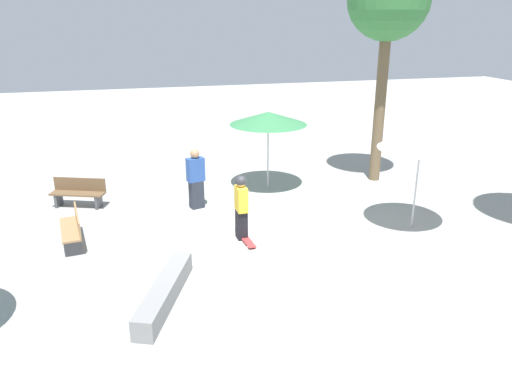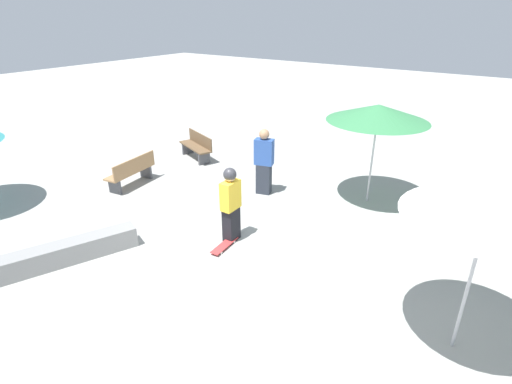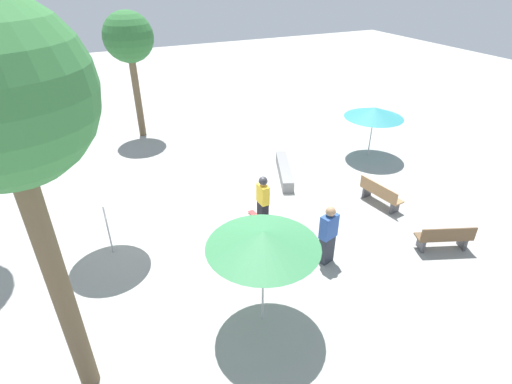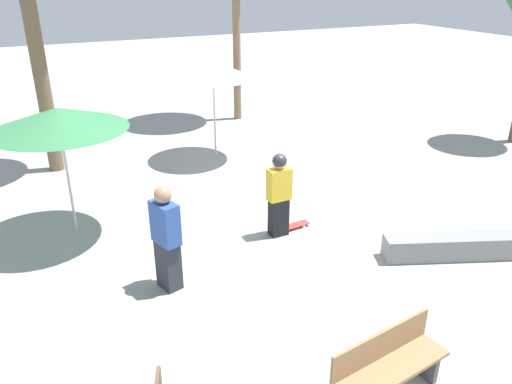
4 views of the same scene
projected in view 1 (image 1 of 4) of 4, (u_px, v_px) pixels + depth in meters
ground_plane at (265, 252)px, 12.10m from camera, size 60.00×60.00×0.00m
skater_main at (241, 205)px, 12.53m from camera, size 0.28×0.45×1.68m
skateboard at (248, 241)px, 12.52m from camera, size 0.27×0.81×0.07m
concrete_ledge at (165, 292)px, 9.92m from camera, size 1.42×2.71×0.43m
bench_near at (73, 229)px, 12.34m from camera, size 0.65×1.64×0.85m
bench_far at (79, 193)px, 14.84m from camera, size 1.65×0.99×0.85m
shade_umbrella_green at (268, 118)px, 15.73m from camera, size 2.46×2.46×2.55m
shade_umbrella_white at (421, 141)px, 12.69m from camera, size 2.18×2.18×2.60m
palm_tree_left at (388, 3)px, 15.50m from camera, size 2.59×2.59×7.20m
bystander_watching at (196, 179)px, 14.57m from camera, size 0.55×0.40×1.80m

